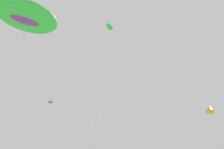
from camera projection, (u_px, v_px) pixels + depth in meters
name	position (u px, v px, depth m)	size (l,w,h in m)	color
big_show_kite	(22.00, 15.00, 15.12)	(11.84, 5.00, 15.16)	green
small_kite_bird_shape	(210.00, 109.00, 23.73)	(5.11, 2.32, 14.51)	orange
small_kite_diamond_red	(109.00, 29.00, 21.70)	(2.06, 1.04, 19.72)	green
small_kite_stunt_black	(48.00, 107.00, 29.97)	(3.60, 1.49, 18.34)	blue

